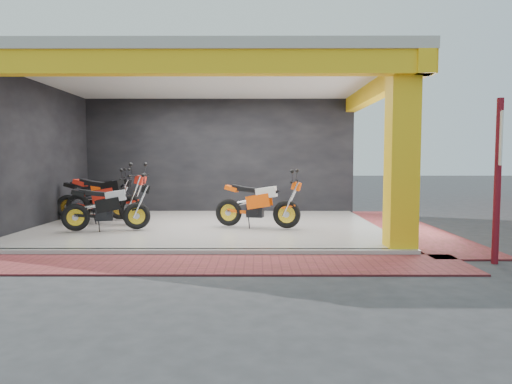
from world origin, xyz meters
TOP-DOWN VIEW (x-y plane):
  - ground at (0.00, 0.00)m, footprint 80.00×80.00m
  - showroom_floor at (0.00, 2.00)m, footprint 8.00×6.00m
  - showroom_ceiling at (0.00, 2.00)m, footprint 8.40×6.40m
  - back_wall at (0.00, 5.10)m, footprint 8.20×0.20m
  - left_wall at (-4.10, 2.00)m, footprint 0.20×6.20m
  - corner_column at (3.75, -0.75)m, footprint 0.50×0.50m
  - header_beam_front at (0.00, -1.00)m, footprint 8.40×0.30m
  - header_beam_right at (4.00, 2.00)m, footprint 0.30×6.40m
  - floor_kerb at (0.00, -1.02)m, footprint 8.00×0.20m
  - paver_front at (0.00, -1.80)m, footprint 9.00×1.40m
  - paver_right at (4.80, 2.00)m, footprint 1.40×7.00m
  - signpost at (4.98, -1.67)m, footprint 0.11×0.36m
  - moto_hero at (1.84, 1.27)m, footprint 2.25×1.32m
  - moto_row_a at (-1.49, 1.14)m, footprint 2.09×1.11m
  - moto_row_b at (-1.81, 1.94)m, footprint 2.50×1.51m
  - moto_row_c at (-2.38, 2.83)m, footprint 2.15×0.90m
  - moto_row_d at (-2.80, 4.50)m, footprint 2.09×0.79m

SIDE VIEW (x-z plane):
  - ground at x=0.00m, z-range 0.00..0.00m
  - paver_front at x=0.00m, z-range 0.00..0.03m
  - paver_right at x=4.80m, z-range 0.00..0.03m
  - showroom_floor at x=0.00m, z-range 0.00..0.10m
  - floor_kerb at x=0.00m, z-range 0.00..0.10m
  - moto_row_a at x=-1.49m, z-range 0.10..1.31m
  - moto_row_d at x=-2.80m, z-range 0.10..1.38m
  - moto_row_c at x=-2.38m, z-range 0.10..1.39m
  - moto_hero at x=1.84m, z-range 0.10..1.39m
  - moto_row_b at x=-1.81m, z-range 0.10..1.53m
  - signpost at x=4.98m, z-range 0.12..2.74m
  - back_wall at x=0.00m, z-range 0.00..3.50m
  - left_wall at x=-4.10m, z-range 0.00..3.50m
  - corner_column at x=3.75m, z-range 0.00..3.50m
  - header_beam_front at x=0.00m, z-range 3.10..3.50m
  - header_beam_right at x=4.00m, z-range 3.10..3.50m
  - showroom_ceiling at x=0.00m, z-range 3.50..3.70m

